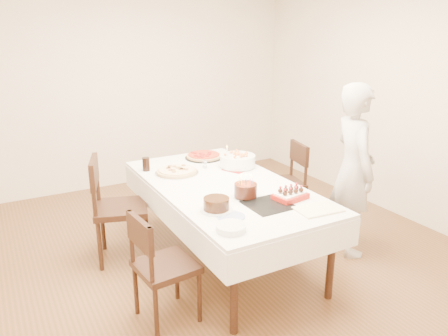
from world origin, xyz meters
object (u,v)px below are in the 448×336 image
layer_cake (216,204)px  strawberry_box (290,195)px  chair_right_savory (282,184)px  dining_table (224,223)px  pizza_pepperoni (204,156)px  cola_glass (146,164)px  person (353,170)px  birthday_cake (246,186)px  taper_candle (227,157)px  chair_left_savory (121,208)px  chair_left_dessert (166,266)px  pasta_bowl (238,161)px  pizza_white (177,171)px

layer_cake → strawberry_box: layer_cake is taller
chair_right_savory → strawberry_box: (-0.66, -1.00, 0.33)m
dining_table → strawberry_box: 0.76m
pizza_pepperoni → cola_glass: bearing=-170.4°
person → dining_table: bearing=91.1°
cola_glass → layer_cake: cola_glass is taller
dining_table → birthday_cake: bearing=-89.5°
dining_table → taper_candle: bearing=57.1°
pizza_pepperoni → strawberry_box: bearing=-86.1°
chair_left_savory → person: 2.17m
chair_left_dessert → pasta_bowl: bearing=-146.3°
chair_right_savory → chair_left_dessert: chair_right_savory is taller
pizza_pepperoni → taper_candle: (0.01, -0.48, 0.11)m
chair_left_savory → pizza_white: size_ratio=2.39×
dining_table → taper_candle: (0.22, 0.34, 0.50)m
chair_left_savory → strawberry_box: bearing=153.9°
layer_cake → chair_left_savory: bearing=115.8°
chair_right_savory → cola_glass: bearing=-179.1°
pizza_white → cola_glass: 0.32m
chair_left_savory → taper_candle: (1.02, -0.15, 0.38)m
dining_table → cola_glass: bearing=124.0°
person → pizza_white: bearing=78.1°
dining_table → strawberry_box: bearing=-62.1°
pasta_bowl → taper_candle: taper_candle is taller
taper_candle → layer_cake: taper_candle is taller
dining_table → pasta_bowl: pasta_bowl is taller
chair_right_savory → layer_cake: chair_right_savory is taller
chair_right_savory → chair_left_savory: size_ratio=0.90×
strawberry_box → pasta_bowl: bearing=86.2°
pasta_bowl → birthday_cake: (-0.36, -0.74, 0.03)m
chair_right_savory → chair_left_savory: chair_left_savory is taller
taper_candle → layer_cake: bearing=-124.0°
person → layer_cake: (-1.48, -0.08, -0.01)m
dining_table → taper_candle: 0.65m
dining_table → chair_left_dessert: size_ratio=2.47×
birthday_cake → strawberry_box: bearing=-35.2°
pizza_white → taper_candle: 0.50m
layer_cake → birthday_cake: birthday_cake is taller
chair_left_savory → pasta_bowl: chair_left_savory is taller
dining_table → chair_right_savory: chair_right_savory is taller
person → chair_left_dessert: bearing=114.6°
person → pasta_bowl: person is taller
chair_left_savory → pizza_pepperoni: (1.01, 0.32, 0.27)m
dining_table → pizza_pepperoni: size_ratio=5.35×
taper_candle → layer_cake: 0.99m
pizza_white → taper_candle: bearing=-16.3°
birthday_cake → cola_glass: bearing=114.2°
chair_right_savory → layer_cake: size_ratio=3.58×
chair_right_savory → pizza_pepperoni: bearing=164.6°
pizza_white → birthday_cake: size_ratio=2.22×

